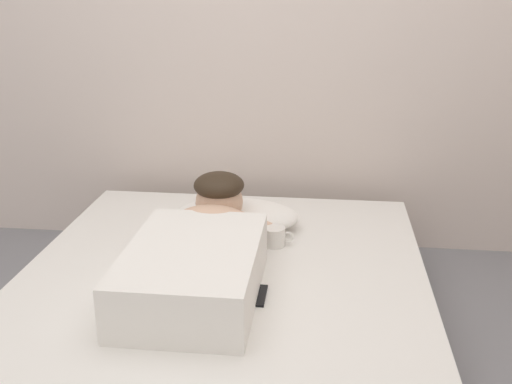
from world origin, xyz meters
name	(u,v)px	position (x,y,z in m)	size (l,w,h in m)	color
bed	(218,327)	(-0.05, 0.29, 0.14)	(1.49, 1.94, 0.29)	#4C4742
pillow	(237,216)	(-0.06, 0.83, 0.35)	(0.52, 0.32, 0.11)	white
person_lying	(202,250)	(-0.11, 0.37, 0.40)	(0.43, 0.92, 0.27)	white
coffee_cup	(274,236)	(0.12, 0.67, 0.33)	(0.12, 0.09, 0.07)	white
cell_phone	(256,295)	(0.09, 0.25, 0.30)	(0.07, 0.14, 0.01)	black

